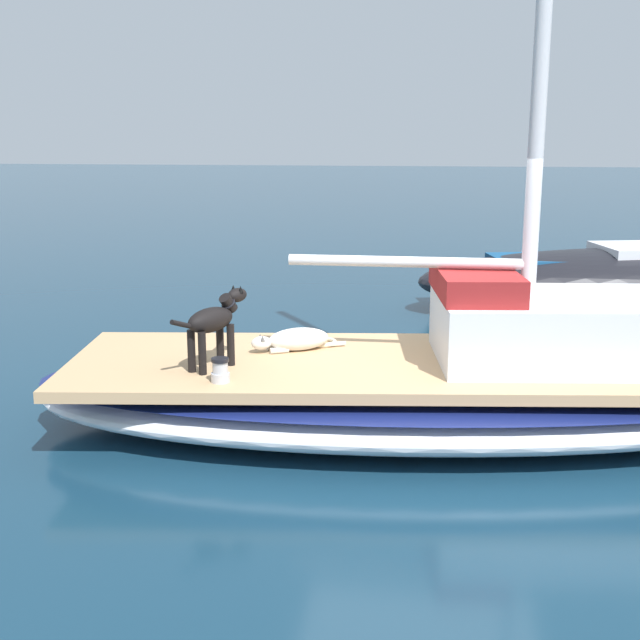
# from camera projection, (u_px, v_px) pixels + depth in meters

# --- Properties ---
(ground_plane) EXTENTS (120.00, 120.00, 0.00)m
(ground_plane) POSITION_uv_depth(u_px,v_px,m) (424.00, 427.00, 7.76)
(ground_plane) COLOR #143347
(sailboat_main) EXTENTS (3.36, 7.48, 0.66)m
(sailboat_main) POSITION_uv_depth(u_px,v_px,m) (425.00, 393.00, 7.69)
(sailboat_main) COLOR white
(sailboat_main) RESTS_ON ground
(mast_main) EXTENTS (0.14, 2.27, 6.99)m
(mast_main) POSITION_uv_depth(u_px,v_px,m) (526.00, 2.00, 6.92)
(mast_main) COLOR silver
(mast_main) RESTS_ON sailboat_main
(cabin_house) EXTENTS (1.65, 2.37, 0.84)m
(cabin_house) POSITION_uv_depth(u_px,v_px,m) (549.00, 324.00, 7.53)
(cabin_house) COLOR silver
(cabin_house) RESTS_ON sailboat_main
(dog_black) EXTENTS (0.86, 0.53, 0.70)m
(dog_black) POSITION_uv_depth(u_px,v_px,m) (214.00, 322.00, 7.29)
(dog_black) COLOR black
(dog_black) RESTS_ON sailboat_main
(dog_white) EXTENTS (0.51, 0.89, 0.22)m
(dog_white) POSITION_uv_depth(u_px,v_px,m) (295.00, 340.00, 7.93)
(dog_white) COLOR silver
(dog_white) RESTS_ON sailboat_main
(deck_winch) EXTENTS (0.16, 0.16, 0.21)m
(deck_winch) POSITION_uv_depth(u_px,v_px,m) (220.00, 371.00, 6.93)
(deck_winch) COLOR #B7B7BC
(deck_winch) RESTS_ON sailboat_main
(coiled_rope) EXTENTS (0.32, 0.32, 0.04)m
(coiled_rope) POSITION_uv_depth(u_px,v_px,m) (321.00, 342.00, 8.18)
(coiled_rope) COLOR beige
(coiled_rope) RESTS_ON sailboat_main
(moored_boat_port_side) EXTENTS (3.57, 7.05, 8.15)m
(moored_boat_port_side) POSITION_uv_depth(u_px,v_px,m) (630.00, 276.00, 12.80)
(moored_boat_port_side) COLOR black
(moored_boat_port_side) RESTS_ON ground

